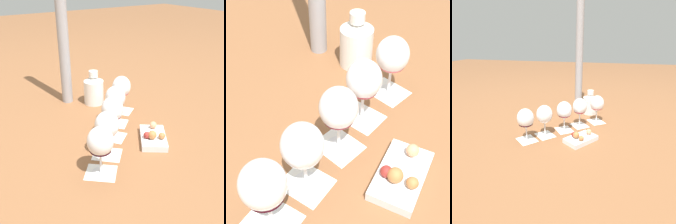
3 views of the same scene
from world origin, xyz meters
TOP-DOWN VIEW (x-y plane):
  - ground_plane at (0.00, 0.00)m, footprint 8.00×8.00m
  - tasting_card_0 at (-0.17, -0.18)m, footprint 0.14×0.14m
  - tasting_card_1 at (-0.08, -0.09)m, footprint 0.14×0.14m
  - tasting_card_2 at (0.00, -0.00)m, footprint 0.14×0.14m
  - tasting_card_3 at (0.09, 0.10)m, footprint 0.14×0.14m
  - tasting_card_4 at (0.16, 0.18)m, footprint 0.14×0.14m
  - wine_glass_0 at (-0.17, -0.18)m, footprint 0.09×0.09m
  - wine_glass_1 at (-0.08, -0.09)m, footprint 0.09×0.09m
  - wine_glass_2 at (0.00, -0.00)m, footprint 0.09×0.09m
  - wine_glass_3 at (0.09, 0.10)m, footprint 0.09×0.09m
  - wine_glass_4 at (0.16, 0.18)m, footprint 0.09×0.09m
  - ceramic_vase at (-0.11, -0.34)m, footprint 0.10×0.10m
  - snack_dish at (-0.12, 0.12)m, footprint 0.18×0.20m
  - umbrella_pole at (-0.00, -0.44)m, footprint 0.05×0.05m

SIDE VIEW (x-z plane):
  - ground_plane at x=0.00m, z-range 0.00..0.00m
  - tasting_card_0 at x=-0.17m, z-range 0.00..0.00m
  - tasting_card_1 at x=-0.08m, z-range 0.00..0.00m
  - tasting_card_2 at x=0.00m, z-range 0.00..0.00m
  - tasting_card_3 at x=0.09m, z-range 0.00..0.00m
  - tasting_card_4 at x=0.16m, z-range 0.00..0.00m
  - snack_dish at x=-0.12m, z-range -0.01..0.05m
  - ceramic_vase at x=-0.11m, z-range -0.01..0.17m
  - wine_glass_3 at x=0.09m, z-range 0.03..0.21m
  - wine_glass_0 at x=-0.17m, z-range 0.03..0.21m
  - wine_glass_2 at x=0.00m, z-range 0.03..0.21m
  - wine_glass_1 at x=-0.08m, z-range 0.03..0.21m
  - wine_glass_4 at x=0.16m, z-range 0.03..0.21m
  - umbrella_pole at x=0.00m, z-range 0.00..0.93m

